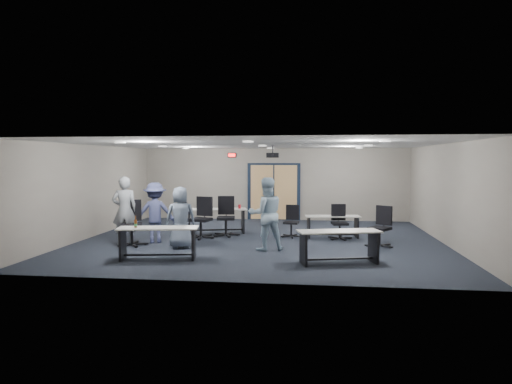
# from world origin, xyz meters

# --- Properties ---
(floor) EXTENTS (10.00, 10.00, 0.00)m
(floor) POSITION_xyz_m (0.00, 0.00, 0.00)
(floor) COLOR black
(floor) RESTS_ON ground
(back_wall) EXTENTS (10.00, 0.04, 2.70)m
(back_wall) POSITION_xyz_m (0.00, 4.50, 1.35)
(back_wall) COLOR gray
(back_wall) RESTS_ON floor
(front_wall) EXTENTS (10.00, 0.04, 2.70)m
(front_wall) POSITION_xyz_m (0.00, -4.50, 1.35)
(front_wall) COLOR gray
(front_wall) RESTS_ON floor
(left_wall) EXTENTS (0.04, 9.00, 2.70)m
(left_wall) POSITION_xyz_m (-5.00, 0.00, 1.35)
(left_wall) COLOR gray
(left_wall) RESTS_ON floor
(right_wall) EXTENTS (0.04, 9.00, 2.70)m
(right_wall) POSITION_xyz_m (5.00, 0.00, 1.35)
(right_wall) COLOR gray
(right_wall) RESTS_ON floor
(ceiling) EXTENTS (10.00, 9.00, 0.04)m
(ceiling) POSITION_xyz_m (0.00, 0.00, 2.70)
(ceiling) COLOR silver
(ceiling) RESTS_ON back_wall
(double_door) EXTENTS (2.00, 0.07, 2.20)m
(double_door) POSITION_xyz_m (0.00, 4.46, 1.05)
(double_door) COLOR black
(double_door) RESTS_ON back_wall
(exit_sign) EXTENTS (0.32, 0.07, 0.18)m
(exit_sign) POSITION_xyz_m (-1.60, 4.44, 2.45)
(exit_sign) COLOR black
(exit_sign) RESTS_ON back_wall
(ceiling_projector) EXTENTS (0.35, 0.32, 0.37)m
(ceiling_projector) POSITION_xyz_m (0.30, 0.50, 2.40)
(ceiling_projector) COLOR black
(ceiling_projector) RESTS_ON ceiling
(ceiling_can_lights) EXTENTS (6.24, 5.74, 0.02)m
(ceiling_can_lights) POSITION_xyz_m (0.00, 0.25, 2.67)
(ceiling_can_lights) COLOR silver
(ceiling_can_lights) RESTS_ON ceiling
(table_front_left) EXTENTS (1.88, 0.90, 1.00)m
(table_front_left) POSITION_xyz_m (-2.05, -2.75, 0.51)
(table_front_left) COLOR #ACA9A2
(table_front_left) RESTS_ON floor
(table_front_right) EXTENTS (1.88, 1.03, 0.72)m
(table_front_right) POSITION_xyz_m (2.03, -2.68, 0.49)
(table_front_right) COLOR #ACA9A2
(table_front_right) RESTS_ON floor
(table_back_left) EXTENTS (1.96, 1.07, 0.88)m
(table_back_left) POSITION_xyz_m (-1.49, 1.07, 0.52)
(table_back_left) COLOR #ACA9A2
(table_back_left) RESTS_ON floor
(table_back_right) EXTENTS (1.63, 0.71, 0.64)m
(table_back_right) POSITION_xyz_m (2.04, 0.69, 0.44)
(table_back_right) COLOR #ACA9A2
(table_back_right) RESTS_ON floor
(chair_back_a) EXTENTS (0.90, 0.90, 1.20)m
(chair_back_a) POSITION_xyz_m (-1.74, 0.07, 0.60)
(chair_back_a) COLOR black
(chair_back_a) RESTS_ON floor
(chair_back_b) EXTENTS (0.84, 0.84, 1.18)m
(chair_back_b) POSITION_xyz_m (-1.10, 0.55, 0.59)
(chair_back_b) COLOR black
(chair_back_b) RESTS_ON floor
(chair_back_c) EXTENTS (0.67, 0.67, 0.94)m
(chair_back_c) POSITION_xyz_m (0.84, 0.63, 0.47)
(chair_back_c) COLOR black
(chair_back_c) RESTS_ON floor
(chair_back_d) EXTENTS (0.71, 0.71, 1.00)m
(chair_back_d) POSITION_xyz_m (2.23, 0.41, 0.50)
(chair_back_d) COLOR black
(chair_back_d) RESTS_ON floor
(chair_loose_left) EXTENTS (0.97, 0.97, 1.20)m
(chair_loose_left) POSITION_xyz_m (-3.27, -1.28, 0.60)
(chair_loose_left) COLOR black
(chair_loose_left) RESTS_ON floor
(chair_loose_right) EXTENTS (0.94, 0.94, 1.07)m
(chair_loose_right) POSITION_xyz_m (3.19, -0.64, 0.53)
(chair_loose_right) COLOR black
(chair_loose_right) RESTS_ON floor
(person_gray) EXTENTS (0.75, 0.58, 1.83)m
(person_gray) POSITION_xyz_m (-3.53, -1.10, 0.92)
(person_gray) COLOR #90959D
(person_gray) RESTS_ON floor
(person_plaid) EXTENTS (0.91, 0.76, 1.59)m
(person_plaid) POSITION_xyz_m (-1.90, -1.42, 0.79)
(person_plaid) COLOR slate
(person_plaid) RESTS_ON floor
(person_lightblue) EXTENTS (1.07, 0.95, 1.83)m
(person_lightblue) POSITION_xyz_m (0.30, -1.41, 0.92)
(person_lightblue) COLOR #9BB8CE
(person_lightblue) RESTS_ON floor
(person_back) EXTENTS (1.19, 0.89, 1.65)m
(person_back) POSITION_xyz_m (-2.82, -0.73, 0.82)
(person_back) COLOR #3C426D
(person_back) RESTS_ON floor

